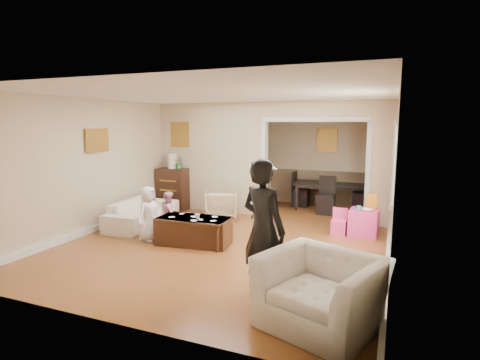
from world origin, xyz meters
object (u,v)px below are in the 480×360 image
at_px(play_table, 364,223).
at_px(child_kneel_a, 149,214).
at_px(dining_table, 330,196).
at_px(adult_person, 263,229).
at_px(armchair_back, 221,205).
at_px(dresser, 173,189).
at_px(coffee_table, 194,231).
at_px(sofa, 143,212).
at_px(child_kneel_b, 169,213).
at_px(table_lamp, 172,161).
at_px(child_toddler, 264,216).
at_px(cyan_cup, 359,208).
at_px(armchair_front, 321,292).
at_px(coffee_cup, 198,216).

bearing_deg(play_table, child_kneel_a, -153.41).
bearing_deg(dining_table, adult_person, -98.38).
xyz_separation_m(armchair_back, adult_person, (2.12, -3.35, 0.55)).
bearing_deg(dresser, child_kneel_a, -67.90).
bearing_deg(play_table, coffee_table, -149.03).
height_order(sofa, adult_person, adult_person).
distance_m(coffee_table, child_kneel_b, 0.78).
height_order(coffee_table, child_kneel_a, child_kneel_a).
bearing_deg(coffee_table, adult_person, -40.66).
distance_m(table_lamp, coffee_table, 3.05).
bearing_deg(child_toddler, coffee_table, -11.89).
xyz_separation_m(armchair_back, child_kneel_a, (-0.55, -1.94, 0.19)).
height_order(dresser, cyan_cup, dresser).
xyz_separation_m(armchair_back, play_table, (3.07, -0.13, -0.07)).
xyz_separation_m(armchair_front, dresser, (-4.42, 4.22, 0.13)).
bearing_deg(armchair_back, armchair_front, 103.33).
bearing_deg(cyan_cup, child_kneel_b, -158.74).
bearing_deg(adult_person, sofa, -9.92).
distance_m(armchair_front, child_kneel_b, 4.01).
relative_size(armchair_front, adult_person, 0.67).
height_order(armchair_back, adult_person, adult_person).
bearing_deg(coffee_table, dining_table, 64.80).
distance_m(coffee_cup, adult_person, 2.31).
xyz_separation_m(dresser, child_toddler, (2.87, -1.50, -0.08)).
bearing_deg(table_lamp, adult_person, -46.28).
distance_m(dresser, coffee_cup, 2.99).
height_order(sofa, child_kneel_b, child_kneel_b).
height_order(armchair_front, table_lamp, table_lamp).
xyz_separation_m(play_table, child_kneel_b, (-3.46, -1.36, 0.17)).
bearing_deg(child_kneel_a, dresser, 24.67).
bearing_deg(armchair_front, cyan_cup, 108.61).
height_order(play_table, child_kneel_b, child_kneel_b).
bearing_deg(cyan_cup, sofa, -168.17).
relative_size(armchair_front, table_lamp, 3.24).
height_order(coffee_cup, child_kneel_a, child_kneel_a).
distance_m(armchair_back, cyan_cup, 2.98).
xyz_separation_m(table_lamp, child_kneel_b, (1.12, -1.95, -0.78)).
height_order(dresser, table_lamp, table_lamp).
bearing_deg(coffee_table, cyan_cup, 31.13).
distance_m(dresser, child_toddler, 3.24).
xyz_separation_m(armchair_front, adult_person, (-0.78, 0.42, 0.49)).
height_order(coffee_cup, cyan_cup, cyan_cup).
bearing_deg(sofa, table_lamp, 3.68).
height_order(sofa, table_lamp, table_lamp).
bearing_deg(armchair_front, adult_person, 171.54).
height_order(adult_person, child_kneel_b, adult_person).
distance_m(sofa, adult_person, 4.16).
bearing_deg(sofa, play_table, -81.91).
relative_size(cyan_cup, adult_person, 0.05).
bearing_deg(child_kneel_b, coffee_table, -140.63).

